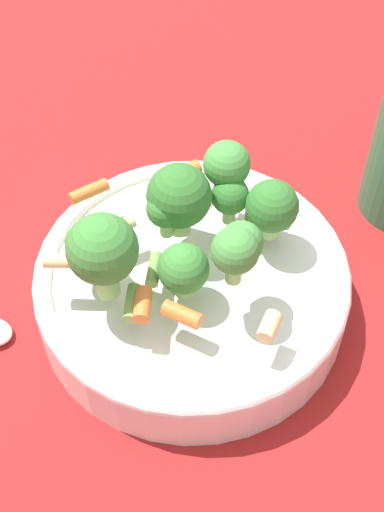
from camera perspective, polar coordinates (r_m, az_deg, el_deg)
ground_plane at (r=0.55m, az=0.00°, el=-3.95°), size 3.00×3.00×0.00m
bowl at (r=0.53m, az=0.00°, el=-2.37°), size 0.23×0.23×0.05m
pasta_salad at (r=0.48m, az=-1.04°, el=2.54°), size 0.15×0.17×0.08m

